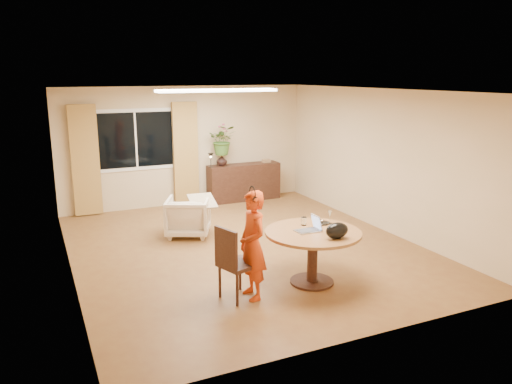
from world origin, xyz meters
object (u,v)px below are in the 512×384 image
armchair (188,217)px  dining_table (313,242)px  sideboard (244,182)px  dining_chair (239,262)px  child (253,245)px

armchair → dining_table: bearing=134.0°
armchair → sideboard: (1.94, 1.97, 0.07)m
dining_table → sideboard: sideboard is taller
armchair → sideboard: sideboard is taller
dining_chair → armchair: (0.16, 2.77, -0.14)m
dining_table → armchair: size_ratio=1.73×
dining_chair → child: child is taller
dining_table → sideboard: bearing=78.2°
child → armchair: 2.84m
dining_table → armchair: (-0.95, 2.75, -0.25)m
sideboard → dining_table: bearing=-101.8°
dining_table → child: 0.95m
dining_table → dining_chair: bearing=-179.0°
dining_table → armchair: bearing=109.1°
sideboard → armchair: bearing=-134.4°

